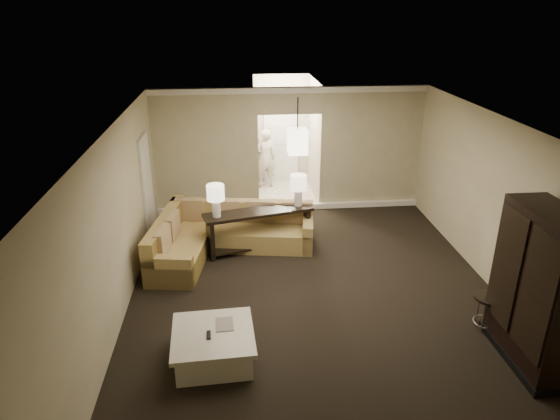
{
  "coord_description": "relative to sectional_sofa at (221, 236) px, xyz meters",
  "views": [
    {
      "loc": [
        -1.23,
        -6.69,
        4.45
      ],
      "look_at": [
        -0.48,
        1.2,
        1.14
      ],
      "focal_mm": 32.0,
      "sensor_mm": 36.0,
      "label": 1
    }
  ],
  "objects": [
    {
      "name": "ground",
      "position": [
        1.55,
        -1.95,
        -0.34
      ],
      "size": [
        8.0,
        8.0,
        0.0
      ],
      "primitive_type": "plane",
      "color": "black",
      "rests_on": "ground"
    },
    {
      "name": "wall_back",
      "position": [
        1.55,
        2.05,
        1.06
      ],
      "size": [
        6.0,
        0.04,
        2.8
      ],
      "primitive_type": "cube",
      "color": "beige",
      "rests_on": "ground"
    },
    {
      "name": "wall_left",
      "position": [
        -1.45,
        -1.95,
        1.06
      ],
      "size": [
        0.04,
        8.0,
        2.8
      ],
      "primitive_type": "cube",
      "color": "beige",
      "rests_on": "ground"
    },
    {
      "name": "wall_right",
      "position": [
        4.55,
        -1.95,
        1.06
      ],
      "size": [
        0.04,
        8.0,
        2.8
      ],
      "primitive_type": "cube",
      "color": "beige",
      "rests_on": "ground"
    },
    {
      "name": "ceiling",
      "position": [
        1.55,
        -1.95,
        2.46
      ],
      "size": [
        6.0,
        8.0,
        0.02
      ],
      "primitive_type": "cube",
      "color": "white",
      "rests_on": "wall_back"
    },
    {
      "name": "crown_molding",
      "position": [
        1.55,
        2.0,
        2.39
      ],
      "size": [
        6.0,
        0.1,
        0.12
      ],
      "primitive_type": "cube",
      "color": "white",
      "rests_on": "wall_back"
    },
    {
      "name": "baseboard",
      "position": [
        1.55,
        2.0,
        -0.28
      ],
      "size": [
        6.0,
        0.1,
        0.12
      ],
      "primitive_type": "cube",
      "color": "white",
      "rests_on": "ground"
    },
    {
      "name": "side_door",
      "position": [
        -1.42,
        0.85,
        0.71
      ],
      "size": [
        0.05,
        0.9,
        2.1
      ],
      "primitive_type": "cube",
      "color": "white",
      "rests_on": "ground"
    },
    {
      "name": "foyer",
      "position": [
        1.55,
        3.39,
        0.96
      ],
      "size": [
        1.44,
        2.02,
        2.8
      ],
      "color": "silver",
      "rests_on": "ground"
    },
    {
      "name": "sectional_sofa",
      "position": [
        0.0,
        0.0,
        0.0
      ],
      "size": [
        3.13,
        2.37,
        0.85
      ],
      "rotation": [
        0.0,
        0.0,
        -0.15
      ],
      "color": "brown",
      "rests_on": "ground"
    },
    {
      "name": "coffee_table",
      "position": [
        -0.05,
        -3.15,
        -0.12
      ],
      "size": [
        1.13,
        1.13,
        0.45
      ],
      "rotation": [
        0.0,
        0.0,
        0.05
      ],
      "color": "silver",
      "rests_on": "ground"
    },
    {
      "name": "console_table",
      "position": [
        0.74,
        0.05,
        0.14
      ],
      "size": [
        2.14,
        0.98,
        0.81
      ],
      "rotation": [
        0.0,
        0.0,
        0.25
      ],
      "color": "black",
      "rests_on": "ground"
    },
    {
      "name": "armoire",
      "position": [
        4.14,
        -3.51,
        0.68
      ],
      "size": [
        0.63,
        1.48,
        2.12
      ],
      "color": "black",
      "rests_on": "ground"
    },
    {
      "name": "drink_table",
      "position": [
        3.91,
        -2.8,
        0.04
      ],
      "size": [
        0.42,
        0.42,
        0.53
      ],
      "rotation": [
        0.0,
        0.0,
        -0.21
      ],
      "color": "black",
      "rests_on": "ground"
    },
    {
      "name": "table_lamp_left",
      "position": [
        -0.04,
        -0.15,
        0.88
      ],
      "size": [
        0.32,
        0.32,
        0.62
      ],
      "color": "white",
      "rests_on": "console_table"
    },
    {
      "name": "table_lamp_right",
      "position": [
        1.52,
        0.25,
        0.88
      ],
      "size": [
        0.32,
        0.32,
        0.62
      ],
      "color": "white",
      "rests_on": "console_table"
    },
    {
      "name": "pendant_light",
      "position": [
        1.55,
        0.75,
        1.61
      ],
      "size": [
        0.38,
        0.38,
        1.09
      ],
      "color": "black",
      "rests_on": "ceiling"
    },
    {
      "name": "person",
      "position": [
        1.1,
        3.6,
        0.5
      ],
      "size": [
        0.68,
        0.52,
        1.69
      ],
      "primitive_type": "imported",
      "rotation": [
        0.0,
        0.0,
        3.35
      ],
      "color": "beige",
      "rests_on": "ground"
    }
  ]
}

